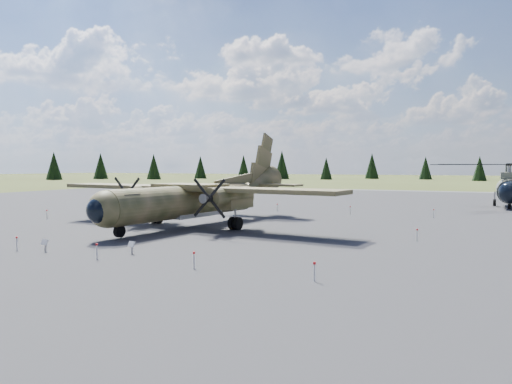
% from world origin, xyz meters
% --- Properties ---
extents(ground, '(500.00, 500.00, 0.00)m').
position_xyz_m(ground, '(0.00, 0.00, 0.00)').
color(ground, '#505B28').
rests_on(ground, ground).
extents(apron, '(120.00, 120.00, 0.04)m').
position_xyz_m(apron, '(0.00, 10.00, 0.00)').
color(apron, slate).
rests_on(apron, ground).
extents(transport_plane, '(26.53, 23.98, 8.73)m').
position_xyz_m(transport_plane, '(-1.02, 1.40, 2.51)').
color(transport_plane, '#3F4324').
rests_on(transport_plane, ground).
extents(helicopter_near, '(20.62, 24.34, 5.24)m').
position_xyz_m(helicopter_near, '(22.83, 32.75, 3.71)').
color(helicopter_near, slate).
rests_on(helicopter_near, ground).
extents(info_placard_left, '(0.48, 0.22, 0.74)m').
position_xyz_m(info_placard_left, '(-2.26, -13.07, 0.49)').
color(info_placard_left, gray).
rests_on(info_placard_left, ground).
extents(info_placard_right, '(0.49, 0.29, 0.72)m').
position_xyz_m(info_placard_right, '(2.61, -11.43, 0.48)').
color(info_placard_right, gray).
rests_on(info_placard_right, ground).
extents(barrier_fence, '(33.12, 29.62, 0.85)m').
position_xyz_m(barrier_fence, '(-0.46, -0.08, 0.51)').
color(barrier_fence, silver).
rests_on(barrier_fence, ground).
extents(treeline, '(323.89, 319.53, 10.89)m').
position_xyz_m(treeline, '(1.01, 0.87, 4.81)').
color(treeline, black).
rests_on(treeline, ground).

